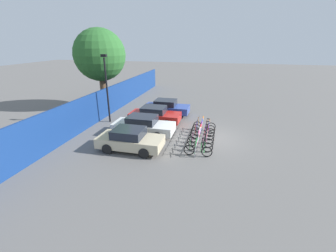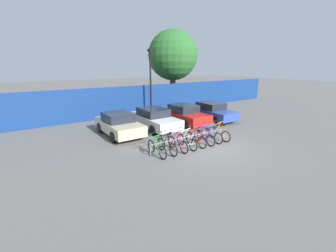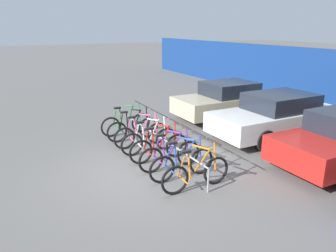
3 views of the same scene
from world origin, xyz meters
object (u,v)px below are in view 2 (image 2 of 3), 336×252
(bicycle_orange, at_px, (219,133))
(bicycle_red, at_px, (196,139))
(lamp_post, at_px, (151,79))
(tree_behind_hoarding, at_px, (173,56))
(car_beige, at_px, (119,124))
(car_red, at_px, (184,114))
(bicycle_blue, at_px, (212,135))
(bike_rack, at_px, (189,137))
(car_white, at_px, (154,119))
(bicycle_white, at_px, (187,141))
(car_blue, at_px, (211,111))
(bicycle_pink, at_px, (178,143))
(bicycle_purple, at_px, (204,137))
(bicycle_black, at_px, (167,146))
(bicycle_green, at_px, (157,148))

(bicycle_orange, bearing_deg, bicycle_red, 179.84)
(lamp_post, xyz_separation_m, tree_behind_hoarding, (4.30, 2.80, 2.06))
(car_beige, distance_m, car_red, 5.13)
(car_red, bearing_deg, bicycle_blue, -107.19)
(bike_rack, bearing_deg, bicycle_red, -24.32)
(bike_rack, bearing_deg, car_beige, 119.47)
(car_white, xyz_separation_m, lamp_post, (1.95, 3.72, 2.40))
(bicycle_white, height_order, car_white, car_white)
(car_white, distance_m, car_blue, 5.04)
(bicycle_blue, relative_size, car_white, 0.39)
(bicycle_red, relative_size, tree_behind_hoarding, 0.22)
(tree_behind_hoarding, bearing_deg, bicycle_pink, -124.50)
(bicycle_white, bearing_deg, tree_behind_hoarding, 57.97)
(bicycle_red, xyz_separation_m, bicycle_purple, (0.61, 0.00, 0.00))
(bicycle_black, bearing_deg, bicycle_green, 178.46)
(car_beige, relative_size, tree_behind_hoarding, 0.53)
(bicycle_red, distance_m, car_white, 4.27)
(bicycle_purple, height_order, car_red, car_red)
(car_white, bearing_deg, bicycle_pink, -105.15)
(tree_behind_hoarding, bearing_deg, car_blue, -100.02)
(bicycle_green, distance_m, car_blue, 8.34)
(bicycle_red, distance_m, bicycle_orange, 1.82)
(bike_rack, xyz_separation_m, tree_behind_hoarding, (6.52, 10.62, 4.65))
(bicycle_purple, relative_size, car_beige, 0.42)
(bicycle_red, height_order, tree_behind_hoarding, tree_behind_hoarding)
(bicycle_black, xyz_separation_m, car_white, (1.80, 4.26, 0.31))
(bicycle_pink, xyz_separation_m, bicycle_orange, (3.03, 0.00, 0.00))
(bicycle_blue, bearing_deg, car_beige, 134.59)
(bicycle_blue, bearing_deg, bike_rack, 176.75)
(bike_rack, bearing_deg, bicycle_white, -153.67)
(bicycle_pink, relative_size, bicycle_white, 1.00)
(car_beige, height_order, car_blue, same)
(bicycle_black, distance_m, lamp_post, 9.22)
(bicycle_purple, distance_m, bicycle_orange, 1.21)
(bicycle_black, relative_size, bicycle_red, 1.00)
(bicycle_pink, distance_m, bicycle_red, 1.22)
(bicycle_blue, height_order, lamp_post, lamp_post)
(bicycle_red, xyz_separation_m, bicycle_blue, (1.21, 0.00, 0.00))
(bicycle_white, relative_size, car_beige, 0.42)
(bicycle_pink, distance_m, car_red, 5.59)
(bicycle_green, xyz_separation_m, bicycle_orange, (4.29, 0.00, 0.00))
(bike_rack, xyz_separation_m, car_white, (0.27, 4.11, 0.19))
(bicycle_white, bearing_deg, car_blue, 34.36)
(car_red, distance_m, car_blue, 2.48)
(car_blue, bearing_deg, bicycle_blue, -134.72)
(bicycle_purple, distance_m, car_white, 4.32)
(bicycle_red, xyz_separation_m, car_beige, (-2.63, 4.22, 0.31))
(bike_rack, distance_m, bicycle_pink, 0.91)
(car_red, bearing_deg, car_blue, -8.93)
(bike_rack, relative_size, car_white, 1.10)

